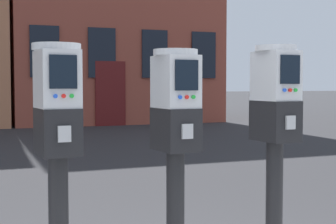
{
  "coord_description": "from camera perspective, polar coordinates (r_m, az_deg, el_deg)",
  "views": [
    {
      "loc": [
        -1.33,
        -2.5,
        1.36
      ],
      "look_at": [
        -0.39,
        -0.12,
        1.22
      ],
      "focal_mm": 54.23,
      "sensor_mm": 36.0,
      "label": 1
    }
  ],
  "objects": [
    {
      "name": "parking_meter_near_kerb",
      "position": [
        2.33,
        -12.29,
        -3.23
      ],
      "size": [
        0.23,
        0.26,
        1.4
      ],
      "rotation": [
        0.0,
        0.0,
        -1.5
      ],
      "color": "black",
      "rests_on": "sidewalk_slab"
    },
    {
      "name": "parking_meter_end_of_row",
      "position": [
        2.75,
        11.95,
        -1.92
      ],
      "size": [
        0.23,
        0.26,
        1.43
      ],
      "rotation": [
        0.0,
        0.0,
        -1.5
      ],
      "color": "black",
      "rests_on": "sidewalk_slab"
    },
    {
      "name": "parking_meter_twin_adjacent",
      "position": [
        2.48,
        0.85,
        -2.95
      ],
      "size": [
        0.23,
        0.26,
        1.39
      ],
      "rotation": [
        0.0,
        0.0,
        -1.5
      ],
      "color": "black",
      "rests_on": "sidewalk_slab"
    }
  ]
}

